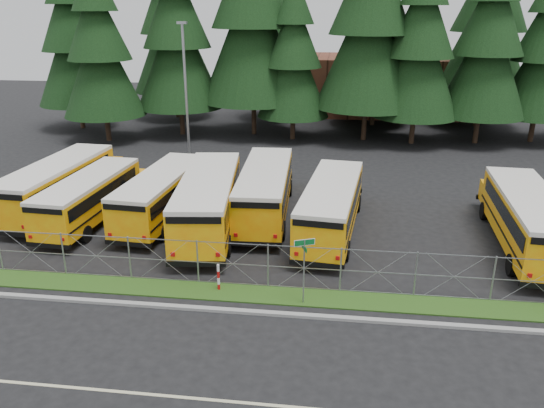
% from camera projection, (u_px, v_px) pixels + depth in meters
% --- Properties ---
extents(ground, '(120.00, 120.00, 0.00)m').
position_uv_depth(ground, '(294.00, 277.00, 23.18)').
color(ground, black).
rests_on(ground, ground).
extents(curb, '(50.00, 0.25, 0.12)m').
position_uv_depth(curb, '(287.00, 314.00, 20.28)').
color(curb, gray).
rests_on(curb, ground).
extents(grass_verge, '(50.00, 1.40, 0.06)m').
position_uv_depth(grass_verge, '(290.00, 296.00, 21.59)').
color(grass_verge, '#204714').
rests_on(grass_verge, ground).
extents(road_lane_line, '(50.00, 0.12, 0.01)m').
position_uv_depth(road_lane_line, '(270.00, 405.00, 15.75)').
color(road_lane_line, beige).
rests_on(road_lane_line, ground).
extents(chainlink_fence, '(44.00, 0.10, 2.00)m').
position_uv_depth(chainlink_fence, '(292.00, 267.00, 21.90)').
color(chainlink_fence, gray).
rests_on(chainlink_fence, ground).
extents(brick_building, '(22.00, 10.00, 6.00)m').
position_uv_depth(brick_building, '(379.00, 84.00, 58.60)').
color(brick_building, brown).
rests_on(brick_building, ground).
extents(bus_0, '(3.21, 10.97, 2.84)m').
position_uv_depth(bus_0, '(61.00, 186.00, 30.57)').
color(bus_0, orange).
rests_on(bus_0, ground).
extents(bus_1, '(2.88, 9.89, 2.56)m').
position_uv_depth(bus_1, '(93.00, 198.00, 28.96)').
color(bus_1, orange).
rests_on(bus_1, ground).
extents(bus_2, '(3.14, 10.35, 2.67)m').
position_uv_depth(bus_2, '(164.00, 195.00, 29.26)').
color(bus_2, orange).
rests_on(bus_2, ground).
extents(bus_3, '(4.00, 11.67, 3.00)m').
position_uv_depth(bus_3, '(209.00, 202.00, 27.75)').
color(bus_3, orange).
rests_on(bus_3, ground).
extents(bus_4, '(3.02, 11.02, 2.87)m').
position_uv_depth(bus_4, '(266.00, 192.00, 29.51)').
color(bus_4, orange).
rests_on(bus_4, ground).
extents(bus_5, '(3.63, 10.80, 2.78)m').
position_uv_depth(bus_5, '(332.00, 208.00, 27.31)').
color(bus_5, orange).
rests_on(bus_5, ground).
extents(bus_east, '(3.24, 11.02, 2.85)m').
position_uv_depth(bus_east, '(525.00, 220.00, 25.58)').
color(bus_east, orange).
rests_on(bus_east, ground).
extents(street_sign, '(0.78, 0.52, 2.81)m').
position_uv_depth(street_sign, '(304.00, 258.00, 20.42)').
color(street_sign, gray).
rests_on(street_sign, ground).
extents(striped_bollard, '(0.11, 0.11, 1.20)m').
position_uv_depth(striped_bollard, '(218.00, 278.00, 21.91)').
color(striped_bollard, '#B20C0C').
rests_on(striped_bollard, ground).
extents(light_standard, '(0.70, 0.35, 10.14)m').
position_uv_depth(light_standard, '(186.00, 89.00, 38.52)').
color(light_standard, gray).
rests_on(light_standard, ground).
extents(conifer_0, '(7.25, 7.25, 16.04)m').
position_uv_depth(conifer_0, '(72.00, 42.00, 48.84)').
color(conifer_0, black).
rests_on(conifer_0, ground).
extents(conifer_1, '(6.91, 6.91, 15.27)m').
position_uv_depth(conifer_1, '(99.00, 51.00, 44.18)').
color(conifer_1, black).
rests_on(conifer_1, ground).
extents(conifer_2, '(7.72, 7.72, 17.06)m').
position_uv_depth(conifer_2, '(177.00, 38.00, 46.18)').
color(conifer_2, black).
rests_on(conifer_2, ground).
extents(conifer_3, '(9.35, 9.35, 20.69)m').
position_uv_depth(conifer_3, '(253.00, 16.00, 45.67)').
color(conifer_3, black).
rests_on(conifer_3, ground).
extents(conifer_4, '(6.25, 6.25, 13.82)m').
position_uv_depth(conifer_4, '(294.00, 59.00, 45.00)').
color(conifer_4, black).
rests_on(conifer_4, ground).
extents(conifer_5, '(8.93, 8.93, 19.75)m').
position_uv_depth(conifer_5, '(370.00, 22.00, 43.70)').
color(conifer_5, black).
rests_on(conifer_5, ground).
extents(conifer_6, '(7.19, 7.19, 15.90)m').
position_uv_depth(conifer_6, '(420.00, 48.00, 43.12)').
color(conifer_6, black).
rests_on(conifer_6, ground).
extents(conifer_7, '(7.37, 7.37, 16.31)m').
position_uv_depth(conifer_7, '(488.00, 45.00, 43.17)').
color(conifer_7, black).
rests_on(conifer_7, ground).
extents(conifer_10, '(8.50, 8.50, 18.81)m').
position_uv_depth(conifer_10, '(172.00, 24.00, 53.50)').
color(conifer_10, black).
rests_on(conifer_10, ground).
extents(conifer_11, '(7.44, 7.44, 16.46)m').
position_uv_depth(conifer_11, '(277.00, 37.00, 53.56)').
color(conifer_11, black).
rests_on(conifer_11, ground).
extents(conifer_12, '(7.92, 7.92, 17.52)m').
position_uv_depth(conifer_12, '(378.00, 33.00, 49.96)').
color(conifer_12, black).
rests_on(conifer_12, ground).
extents(conifer_13, '(8.91, 8.91, 19.71)m').
position_uv_depth(conifer_13, '(489.00, 21.00, 49.06)').
color(conifer_13, black).
rests_on(conifer_13, ground).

